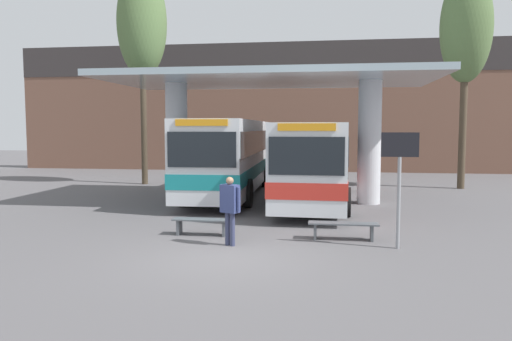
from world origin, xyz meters
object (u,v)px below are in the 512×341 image
transit_bus_center_bay (316,158)px  waiting_bench_near_pillar (202,223)px  poplar_tree_behind_left (142,24)px  info_sign_platform (399,166)px  pedestrian_waiting (230,204)px  transit_bus_left_bay (230,153)px  poplar_tree_behind_right (466,29)px  waiting_bench_mid_platform (343,227)px

transit_bus_center_bay → waiting_bench_near_pillar: (-2.96, -7.15, -1.42)m
transit_bus_center_bay → poplar_tree_behind_left: bearing=-26.4°
info_sign_platform → pedestrian_waiting: bearing=-175.8°
info_sign_platform → poplar_tree_behind_left: poplar_tree_behind_left is taller
transit_bus_left_bay → poplar_tree_behind_right: 12.92m
transit_bus_center_bay → waiting_bench_mid_platform: 7.35m
transit_bus_center_bay → waiting_bench_mid_platform: transit_bus_center_bay is taller
info_sign_platform → pedestrian_waiting: info_sign_platform is taller
transit_bus_left_bay → transit_bus_center_bay: transit_bus_left_bay is taller
transit_bus_left_bay → poplar_tree_behind_left: 9.13m
poplar_tree_behind_right → transit_bus_center_bay: bearing=-143.3°
waiting_bench_mid_platform → poplar_tree_behind_right: 15.62m
transit_bus_left_bay → pedestrian_waiting: size_ratio=6.70×
waiting_bench_near_pillar → poplar_tree_behind_right: size_ratio=0.15×
pedestrian_waiting → poplar_tree_behind_left: 16.65m
pedestrian_waiting → poplar_tree_behind_right: 17.47m
transit_bus_left_bay → transit_bus_center_bay: (3.84, -1.36, -0.09)m
pedestrian_waiting → poplar_tree_behind_right: bearing=83.0°
transit_bus_left_bay → transit_bus_center_bay: size_ratio=1.00×
waiting_bench_mid_platform → pedestrian_waiting: 3.16m
transit_bus_left_bay → transit_bus_center_bay: 4.08m
info_sign_platform → poplar_tree_behind_right: size_ratio=0.27×
pedestrian_waiting → poplar_tree_behind_left: bearing=145.6°
transit_bus_center_bay → poplar_tree_behind_left: size_ratio=1.04×
transit_bus_left_bay → poplar_tree_behind_right: bearing=-162.4°
waiting_bench_mid_platform → poplar_tree_behind_right: bearing=63.9°
transit_bus_left_bay → poplar_tree_behind_left: size_ratio=1.04×
info_sign_platform → poplar_tree_behind_left: bearing=131.9°
waiting_bench_near_pillar → info_sign_platform: 5.54m
transit_bus_center_bay → waiting_bench_near_pillar: bearing=68.8°
info_sign_platform → poplar_tree_behind_right: (4.74, 13.15, 5.69)m
pedestrian_waiting → poplar_tree_behind_left: size_ratio=0.16×
pedestrian_waiting → waiting_bench_mid_platform: bearing=47.4°
info_sign_platform → poplar_tree_behind_left: size_ratio=0.26×
waiting_bench_mid_platform → poplar_tree_behind_right: poplar_tree_behind_right is taller
info_sign_platform → transit_bus_left_bay: bearing=123.2°
transit_bus_center_bay → poplar_tree_behind_right: (6.99, 5.21, 5.98)m
poplar_tree_behind_right → info_sign_platform: bearing=-109.8°
info_sign_platform → poplar_tree_behind_left: (-11.46, 12.77, 6.31)m
waiting_bench_mid_platform → info_sign_platform: (1.31, -0.79, 1.71)m
poplar_tree_behind_left → transit_bus_center_bay: bearing=-27.7°
waiting_bench_near_pillar → pedestrian_waiting: 1.67m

